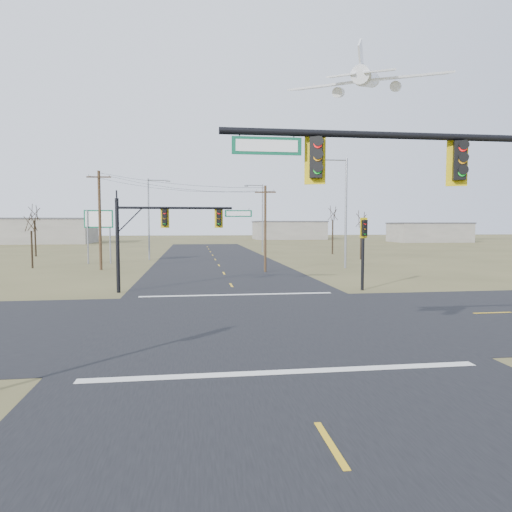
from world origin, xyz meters
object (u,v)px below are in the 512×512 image
(highway_sign, at_px, (99,226))
(bare_tree_b, at_px, (34,212))
(streetlight_a, at_px, (344,207))
(mast_arm_near, at_px, (471,190))
(utility_pole_far, at_px, (100,219))
(bare_tree_c, at_px, (361,219))
(pedestal_signal_ne, at_px, (364,238))
(streetlight_b, at_px, (261,214))
(streetlight_c, at_px, (150,214))
(utility_pole_near, at_px, (265,227))
(bare_tree_d, at_px, (333,213))
(mast_arm_far, at_px, (169,224))
(bare_tree_a, at_px, (31,222))

(highway_sign, distance_m, bare_tree_b, 17.06)
(streetlight_a, bearing_deg, bare_tree_b, 127.86)
(mast_arm_near, height_order, utility_pole_far, utility_pole_far)
(highway_sign, relative_size, bare_tree_b, 0.79)
(streetlight_a, bearing_deg, mast_arm_near, -123.93)
(bare_tree_c, bearing_deg, pedestal_signal_ne, -110.48)
(streetlight_b, distance_m, streetlight_c, 21.12)
(streetlight_b, relative_size, streetlight_c, 1.07)
(streetlight_c, xyz_separation_m, bare_tree_b, (-16.15, 8.23, 0.43))
(utility_pole_near, bearing_deg, streetlight_c, 126.11)
(streetlight_b, distance_m, bare_tree_c, 19.59)
(highway_sign, xyz_separation_m, streetlight_a, (25.25, -8.75, 1.89))
(bare_tree_d, bearing_deg, pedestal_signal_ne, -104.25)
(mast_arm_near, distance_m, utility_pole_far, 37.71)
(pedestal_signal_ne, relative_size, bare_tree_c, 0.75)
(mast_arm_near, bearing_deg, bare_tree_b, 139.61)
(utility_pole_far, height_order, streetlight_a, streetlight_a)
(bare_tree_b, height_order, bare_tree_d, bare_tree_b)
(mast_arm_far, xyz_separation_m, streetlight_a, (16.38, 13.72, 1.72))
(streetlight_b, distance_m, bare_tree_a, 35.38)
(utility_pole_near, bearing_deg, utility_pole_far, 164.49)
(pedestal_signal_ne, xyz_separation_m, streetlight_b, (-0.55, 42.46, 2.52))
(streetlight_c, distance_m, bare_tree_d, 26.54)
(utility_pole_near, distance_m, streetlight_a, 8.91)
(pedestal_signal_ne, relative_size, bare_tree_b, 0.65)
(streetlight_c, distance_m, bare_tree_c, 26.13)
(bare_tree_a, xyz_separation_m, bare_tree_d, (36.30, 16.66, 1.41))
(utility_pole_far, relative_size, bare_tree_c, 1.47)
(streetlight_a, xyz_separation_m, bare_tree_d, (5.45, 20.90, -0.07))
(highway_sign, bearing_deg, streetlight_c, 47.29)
(mast_arm_far, relative_size, bare_tree_b, 1.17)
(bare_tree_a, xyz_separation_m, bare_tree_c, (36.80, 6.51, 0.43))
(pedestal_signal_ne, relative_size, streetlight_b, 0.46)
(bare_tree_a, bearing_deg, utility_pole_near, -16.85)
(mast_arm_near, bearing_deg, streetlight_c, 127.01)
(mast_arm_near, distance_m, highway_sign, 44.76)
(bare_tree_a, distance_m, bare_tree_b, 18.32)
(bare_tree_c, bearing_deg, streetlight_b, 121.28)
(pedestal_signal_ne, distance_m, utility_pole_far, 26.14)
(mast_arm_near, distance_m, bare_tree_a, 43.43)
(pedestal_signal_ne, distance_m, bare_tree_a, 33.32)
(highway_sign, distance_m, streetlight_a, 26.79)
(utility_pole_far, height_order, streetlight_b, streetlight_b)
(bare_tree_b, bearing_deg, bare_tree_c, -14.59)
(highway_sign, bearing_deg, pedestal_signal_ne, -42.66)
(streetlight_c, bearing_deg, utility_pole_far, -102.16)
(utility_pole_far, xyz_separation_m, bare_tree_b, (-12.45, 20.02, 1.09))
(streetlight_c, bearing_deg, pedestal_signal_ne, -54.83)
(utility_pole_far, height_order, bare_tree_b, utility_pole_far)
(utility_pole_near, relative_size, streetlight_c, 0.79)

